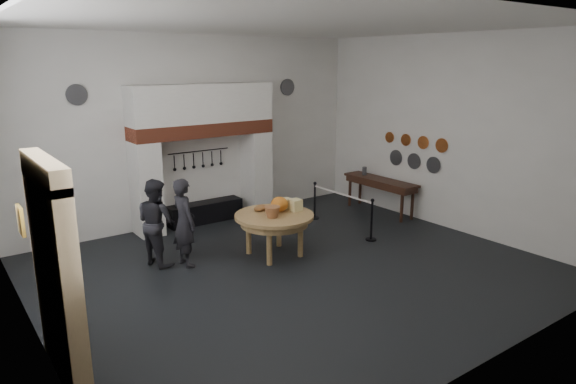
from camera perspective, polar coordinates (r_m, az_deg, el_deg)
floor at (r=9.96m, az=0.78°, el=-8.56°), size 9.00×8.00×0.02m
ceiling at (r=9.19m, az=0.87°, el=18.24°), size 9.00×8.00×0.02m
wall_back at (r=12.71m, az=-10.14°, el=6.77°), size 9.00×0.02×4.50m
wall_front at (r=6.64m, az=22.00°, el=-0.88°), size 9.00×0.02×4.50m
wall_left at (r=7.58m, az=-27.54°, el=0.32°), size 0.02×8.00×4.50m
wall_right at (r=12.51m, az=17.65°, el=6.21°), size 0.02×8.00×4.50m
chimney_pier_left at (r=12.03m, az=-15.46°, el=0.35°), size 0.55×0.70×2.15m
chimney_pier_right at (r=13.31m, az=-3.54°, el=2.17°), size 0.55×0.70×2.15m
hearth_brick_band at (r=12.39m, az=-9.43°, el=6.89°), size 3.50×0.72×0.32m
chimney_hood at (r=12.33m, az=-9.55°, el=9.70°), size 3.50×0.70×0.90m
iron_range at (r=12.87m, az=-9.20°, el=-2.21°), size 1.90×0.45×0.50m
utensil_rail at (r=12.71m, az=-9.88°, el=4.50°), size 1.60×0.02×0.02m
door_recess at (r=6.94m, az=-24.99°, el=-9.31°), size 0.04×1.10×2.50m
door_jamb_near at (r=6.30m, az=-22.92°, el=-10.99°), size 0.22×0.30×2.60m
door_jamb_far at (r=7.58m, az=-25.45°, el=-6.98°), size 0.22×0.30×2.60m
door_lintel at (r=6.55m, az=-25.51°, el=2.17°), size 0.22×1.70×0.30m
wall_plaque at (r=8.51m, az=-27.57°, el=-2.83°), size 0.05×0.34×0.44m
work_table at (r=10.38m, az=-1.54°, el=-2.67°), size 1.99×1.99×0.07m
pumpkin at (r=10.51m, az=-0.96°, el=-1.36°), size 0.36×0.36×0.31m
cheese_block_big at (r=10.57m, az=0.84°, el=-1.46°), size 0.22×0.22×0.24m
cheese_block_small at (r=10.80m, az=-0.20°, el=-1.23°), size 0.18×0.18×0.20m
wicker_basket at (r=10.14m, az=-1.77°, el=-2.23°), size 0.40×0.40×0.22m
bread_loaf at (r=10.58m, az=-3.07°, el=-1.79°), size 0.31×0.18×0.13m
visitor_near at (r=10.06m, az=-11.46°, el=-3.35°), size 0.43×0.65×1.74m
visitor_far at (r=10.27m, az=-14.42°, el=-3.24°), size 0.83×0.96×1.71m
side_table at (r=13.57m, az=10.23°, el=1.31°), size 0.55×2.20×0.06m
pewter_jug at (r=13.95m, az=8.49°, el=2.32°), size 0.12×0.12×0.22m
copper_pan_a at (r=12.64m, az=16.71°, el=4.98°), size 0.03×0.34×0.34m
copper_pan_b at (r=12.98m, az=14.78°, el=5.33°), size 0.03×0.32×0.32m
copper_pan_c at (r=13.33m, az=12.96°, el=5.67°), size 0.03×0.30×0.30m
copper_pan_d at (r=13.69m, az=11.22°, el=5.98°), size 0.03×0.28×0.28m
pewter_plate_left at (r=12.85m, az=15.85°, el=2.91°), size 0.03×0.40×0.40m
pewter_plate_mid at (r=13.22m, az=13.81°, el=3.35°), size 0.03×0.40×0.40m
pewter_plate_right at (r=13.60m, az=11.89°, el=3.76°), size 0.03×0.40×0.40m
pewter_plate_back_left at (r=11.66m, az=-22.42°, el=9.96°), size 0.44×0.03×0.44m
pewter_plate_back_right at (r=13.98m, az=-0.06°, el=11.57°), size 0.44×0.03×0.44m
barrier_post_near at (r=11.50m, az=9.28°, el=-3.18°), size 0.05×0.05×0.90m
barrier_post_far at (r=12.92m, az=2.99°, el=-1.06°), size 0.05×0.05×0.90m
barrier_rope at (r=12.08m, az=6.00°, el=-0.24°), size 0.04×2.00×0.04m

